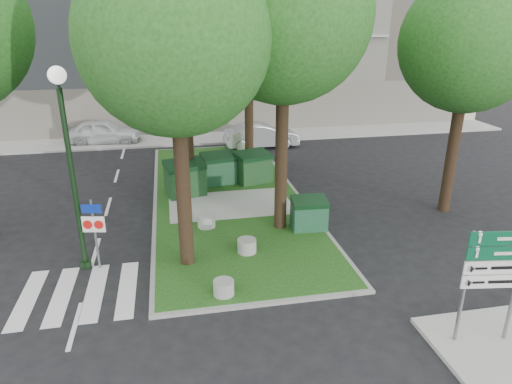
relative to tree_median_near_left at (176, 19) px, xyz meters
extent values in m
plane|color=black|center=(1.41, -2.56, -7.32)|extent=(120.00, 120.00, 0.00)
cube|color=#133E11|center=(1.91, 5.44, -7.26)|extent=(6.00, 16.00, 0.12)
cube|color=gray|center=(1.91, 5.44, -7.27)|extent=(6.30, 16.30, 0.10)
cube|color=#999993|center=(1.41, 15.94, -7.26)|extent=(42.00, 3.00, 0.12)
cube|color=silver|center=(-2.34, -1.06, -7.31)|extent=(5.00, 3.00, 0.01)
cube|color=tan|center=(1.41, 23.44, 0.68)|extent=(41.00, 12.00, 16.00)
cylinder|color=black|center=(-0.09, -0.06, -4.24)|extent=(0.44, 0.44, 6.16)
sphere|color=#1B4E14|center=(-0.09, -0.06, -0.50)|extent=(5.20, 5.20, 5.20)
cylinder|color=black|center=(3.41, 1.94, -3.96)|extent=(0.44, 0.44, 6.72)
sphere|color=#1B4E14|center=(3.41, 1.94, 0.12)|extent=(5.60, 5.60, 5.60)
cylinder|color=black|center=(0.41, 6.44, -4.38)|extent=(0.44, 0.44, 5.88)
sphere|color=#1B4E14|center=(0.41, 6.44, -0.81)|extent=(4.80, 4.80, 4.80)
cylinder|color=black|center=(3.61, 9.44, -3.82)|extent=(0.44, 0.44, 7.00)
sphere|color=#1B4E14|center=(3.61, 9.44, 0.43)|extent=(5.80, 5.80, 5.80)
cylinder|color=black|center=(10.41, 2.44, -4.38)|extent=(0.44, 0.44, 5.88)
sphere|color=#1B4E14|center=(10.41, 2.44, -0.81)|extent=(5.00, 5.00, 5.00)
cube|color=black|center=(0.16, 5.90, -6.57)|extent=(1.82, 1.44, 1.26)
cube|color=black|center=(0.16, 5.90, -5.84)|extent=(1.89, 1.53, 0.36)
cube|color=#134424|center=(1.76, 7.16, -6.61)|extent=(1.65, 1.26, 1.17)
cube|color=black|center=(1.76, 7.16, -5.93)|extent=(1.71, 1.34, 0.34)
cube|color=#103612|center=(3.36, 7.00, -6.60)|extent=(1.77, 1.45, 1.20)
cube|color=black|center=(3.36, 7.00, -5.90)|extent=(1.84, 1.53, 0.35)
cube|color=#144328|center=(4.41, 1.62, -6.71)|extent=(1.29, 0.92, 0.97)
cube|color=black|center=(4.41, 1.62, -6.14)|extent=(1.34, 0.98, 0.28)
cylinder|color=gray|center=(0.81, -2.06, -6.99)|extent=(0.59, 0.59, 0.42)
cylinder|color=gray|center=(1.87, 0.24, -6.97)|extent=(0.63, 0.63, 0.45)
cylinder|color=#A2A19D|center=(0.74, 2.44, -6.97)|extent=(0.64, 0.64, 0.46)
cylinder|color=yellow|center=(3.73, 10.26, -6.80)|extent=(0.46, 0.46, 0.80)
cylinder|color=black|center=(-3.24, 0.45, -4.53)|extent=(0.16, 0.16, 5.58)
cylinder|color=black|center=(-3.24, 0.45, -7.21)|extent=(0.33, 0.33, 0.22)
sphere|color=white|center=(-3.24, 0.45, -1.41)|extent=(0.49, 0.49, 0.49)
cylinder|color=slate|center=(-2.81, 0.29, -6.16)|extent=(0.09, 0.09, 2.32)
cube|color=navy|center=(-2.81, 0.29, -5.28)|extent=(0.60, 0.15, 0.28)
cube|color=white|center=(-2.81, 0.29, -5.79)|extent=(0.69, 0.17, 0.51)
cylinder|color=red|center=(-2.98, 0.29, -5.79)|extent=(0.28, 0.08, 0.28)
cylinder|color=red|center=(-2.64, 0.29, -5.79)|extent=(0.28, 0.08, 0.28)
cylinder|color=slate|center=(6.02, -5.03, -5.76)|extent=(0.10, 0.10, 2.87)
cube|color=#094A2C|center=(6.62, -5.11, -4.49)|extent=(1.43, 0.25, 0.33)
cube|color=#094A2C|center=(6.62, -5.11, -4.85)|extent=(1.43, 0.25, 0.33)
cube|color=white|center=(6.62, -5.11, -5.22)|extent=(1.43, 0.25, 0.33)
cube|color=white|center=(6.62, -5.11, -5.58)|extent=(1.43, 0.25, 0.33)
imported|color=silver|center=(-4.37, 16.01, -6.55)|extent=(4.64, 2.17, 1.54)
imported|color=#A3A7AB|center=(5.04, 13.29, -6.59)|extent=(4.50, 1.73, 1.46)
camera|label=1|loc=(-0.39, -12.92, 0.04)|focal=32.00mm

